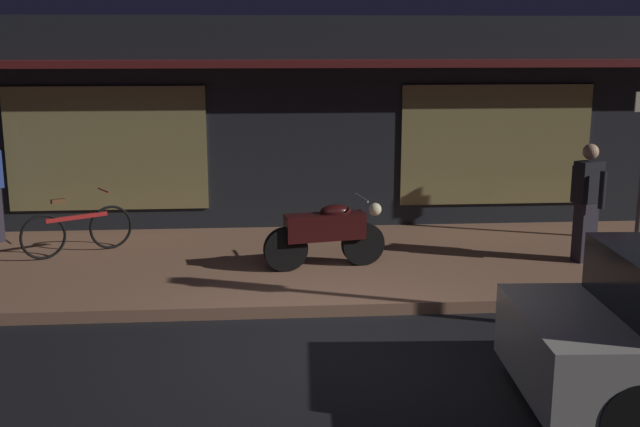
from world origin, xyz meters
name	(u,v)px	position (x,y,z in m)	size (l,w,h in m)	color
ground_plane	(332,350)	(0.00, 0.00, 0.00)	(60.00, 60.00, 0.00)	black
sidewalk_slab	(313,264)	(0.00, 3.00, 0.07)	(18.00, 4.00, 0.15)	#8C6047
storefront_building	(301,120)	(0.00, 6.39, 1.80)	(18.00, 3.30, 3.60)	black
motorcycle	(327,232)	(0.16, 2.57, 0.65)	(1.69, 0.62, 0.97)	black
bicycle_parked	(78,230)	(-3.41, 3.54, 0.51)	(1.43, 0.91, 0.91)	black
person_bystander	(587,200)	(3.81, 2.62, 1.03)	(0.43, 0.60, 1.67)	#28232D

